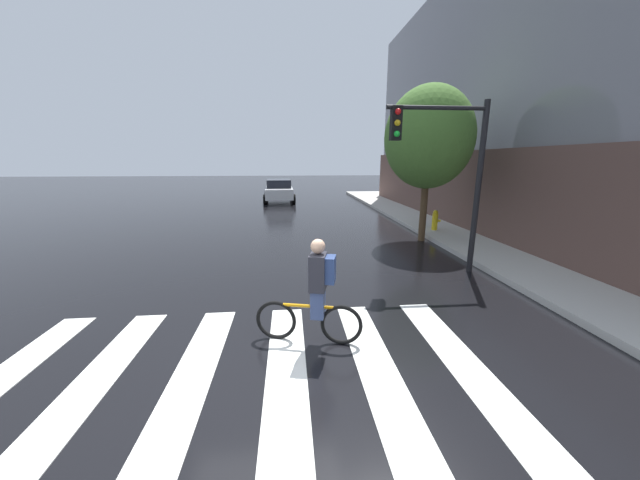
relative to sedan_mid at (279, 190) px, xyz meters
The scene contains 8 objects.
ground_plane 19.34m from the sedan_mid, 89.43° to the right, with size 120.00×120.00×0.00m, color black.
crosswalk_stripes 19.34m from the sedan_mid, 90.10° to the right, with size 6.82×4.00×0.01m.
sedan_mid is the anchor object (origin of this frame).
cyclist 18.54m from the sedan_mid, 86.72° to the right, with size 1.67×0.48×1.69m.
traffic_light_near 16.20m from the sedan_mid, 73.74° to the right, with size 2.47×0.28×4.20m.
fire_hydrant 12.65m from the sedan_mid, 59.74° to the right, with size 0.33×0.22×0.78m.
street_tree_near 13.45m from the sedan_mid, 65.69° to the right, with size 2.96×2.96×5.27m.
corner_building 19.06m from the sedan_mid, 28.92° to the right, with size 17.08×22.06×10.69m.
Camera 1 is at (0.49, -3.92, 2.82)m, focal length 18.58 mm.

